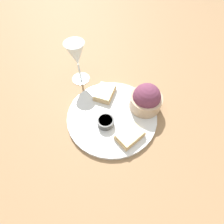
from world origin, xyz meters
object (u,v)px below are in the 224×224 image
object	(u,v)px
salad_bowl	(146,99)
wine_glass	(76,56)
cheese_toast_near	(105,93)
cheese_toast_far	(130,135)
sauce_ramekin	(106,122)

from	to	relation	value
salad_bowl	wine_glass	distance (m)	0.31
cheese_toast_near	wine_glass	bearing A→B (deg)	-119.77
cheese_toast_near	cheese_toast_far	xyz separation A→B (m)	(0.16, 0.13, 0.00)
sauce_ramekin	cheese_toast_far	distance (m)	0.10
cheese_toast_near	wine_glass	xyz separation A→B (m)	(-0.07, -0.13, 0.10)
cheese_toast_near	cheese_toast_far	distance (m)	0.21
sauce_ramekin	wine_glass	world-z (taller)	wine_glass
salad_bowl	sauce_ramekin	size ratio (longest dim) A/B	2.01
cheese_toast_far	wine_glass	distance (m)	0.37
salad_bowl	wine_glass	world-z (taller)	wine_glass
sauce_ramekin	cheese_toast_far	bearing A→B (deg)	71.54
salad_bowl	wine_glass	xyz separation A→B (m)	(-0.09, -0.29, 0.07)
sauce_ramekin	cheese_toast_near	bearing A→B (deg)	-163.40
sauce_ramekin	cheese_toast_near	distance (m)	0.14
cheese_toast_near	wine_glass	world-z (taller)	wine_glass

